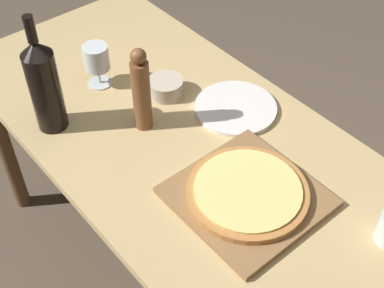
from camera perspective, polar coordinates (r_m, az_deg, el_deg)
dining_table at (r=1.56m, az=1.17°, el=-3.29°), size 0.74×1.77×0.76m
cutting_board at (r=1.38m, az=5.89°, el=-5.60°), size 0.34×0.35×0.02m
pizza at (r=1.37m, az=5.95°, el=-5.06°), size 0.31×0.31×0.02m
wine_bottle at (r=1.53m, az=-15.50°, el=6.13°), size 0.09×0.09×0.36m
pepper_mill at (r=1.50m, az=-5.44°, el=5.65°), size 0.05×0.05×0.27m
wine_glass at (r=1.69m, az=-10.16°, el=8.92°), size 0.08×0.08×0.14m
small_bowl at (r=1.67m, az=-2.84°, el=6.09°), size 0.11×0.11×0.05m
dinner_plate at (r=1.62m, az=4.67°, el=3.85°), size 0.25×0.25×0.01m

